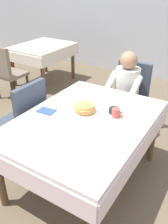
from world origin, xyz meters
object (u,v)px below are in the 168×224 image
(knife_right_of_plate, at_px, (102,119))
(background_chair_empty, at_px, (6,70))
(bowl_butter, at_px, (114,111))
(background_table_far, at_px, (43,51))
(diner_person, at_px, (126,88))
(spoon_near_edge, at_px, (61,130))
(plate_breakfast, at_px, (85,112))
(cup_coffee, at_px, (116,113))
(dining_table_main, at_px, (85,127))
(syrup_pitcher, at_px, (72,98))
(breakfast_stack, at_px, (85,108))
(chair_diner, at_px, (130,93))
(chair_left_side, at_px, (26,116))
(fork_left_of_plate, at_px, (67,109))

(knife_right_of_plate, relative_size, background_chair_empty, 0.22)
(bowl_butter, distance_m, background_table_far, 2.84)
(diner_person, bearing_deg, spoon_near_edge, 87.98)
(plate_breakfast, bearing_deg, cup_coffee, 17.64)
(dining_table_main, relative_size, bowl_butter, 13.85)
(diner_person, relative_size, plate_breakfast, 4.00)
(syrup_pitcher, bearing_deg, background_table_far, 137.54)
(breakfast_stack, bearing_deg, chair_diner, 88.67)
(cup_coffee, bearing_deg, dining_table_main, -141.16)
(knife_right_of_plate, relative_size, spoon_near_edge, 1.33)
(plate_breakfast, relative_size, bowl_butter, 2.55)
(diner_person, height_order, knife_right_of_plate, diner_person)
(diner_person, distance_m, plate_breakfast, 0.93)
(cup_coffee, height_order, syrup_pitcher, cup_coffee)
(diner_person, relative_size, background_chair_empty, 1.20)
(chair_diner, bearing_deg, knife_right_of_plate, 98.57)
(dining_table_main, distance_m, chair_left_side, 0.78)
(chair_diner, xyz_separation_m, plate_breakfast, (-0.02, -1.08, 0.22))
(breakfast_stack, height_order, knife_right_of_plate, breakfast_stack)
(plate_breakfast, relative_size, background_table_far, 0.25)
(plate_breakfast, bearing_deg, spoon_near_edge, -93.31)
(plate_breakfast, distance_m, breakfast_stack, 0.04)
(cup_coffee, bearing_deg, breakfast_stack, -162.67)
(breakfast_stack, distance_m, background_chair_empty, 2.26)
(fork_left_of_plate, distance_m, background_table_far, 2.63)
(diner_person, bearing_deg, knife_right_of_plate, 99.96)
(knife_right_of_plate, bearing_deg, plate_breakfast, 85.38)
(chair_diner, distance_m, breakfast_stack, 1.11)
(cup_coffee, xyz_separation_m, background_chair_empty, (-2.35, 0.77, -0.25))
(breakfast_stack, relative_size, background_table_far, 0.18)
(syrup_pitcher, bearing_deg, bowl_butter, 2.51)
(plate_breakfast, xyz_separation_m, breakfast_stack, (-0.00, 0.00, 0.04))
(breakfast_stack, bearing_deg, cup_coffee, 17.33)
(background_chair_empty, bearing_deg, breakfast_stack, -22.43)
(chair_left_side, xyz_separation_m, background_table_far, (-1.36, 1.90, 0.09))
(chair_left_side, height_order, syrup_pitcher, chair_left_side)
(chair_diner, relative_size, bowl_butter, 8.45)
(knife_right_of_plate, xyz_separation_m, background_chair_empty, (-2.26, 0.88, -0.21))
(cup_coffee, xyz_separation_m, spoon_near_edge, (-0.30, -0.45, -0.04))
(chair_left_side, xyz_separation_m, bowl_butter, (0.95, 0.24, 0.23))
(breakfast_stack, xyz_separation_m, background_table_far, (-2.07, 1.80, -0.17))
(background_table_far, bearing_deg, bowl_butter, -35.64)
(chair_diner, height_order, background_chair_empty, same)
(spoon_near_edge, xyz_separation_m, background_table_far, (-2.05, 2.17, -0.12))
(diner_person, distance_m, chair_left_side, 1.26)
(chair_left_side, height_order, breakfast_stack, chair_left_side)
(plate_breakfast, relative_size, spoon_near_edge, 1.87)
(chair_diner, bearing_deg, cup_coffee, 104.52)
(diner_person, bearing_deg, breakfast_stack, 88.45)
(chair_left_side, bearing_deg, fork_left_of_plate, -82.31)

